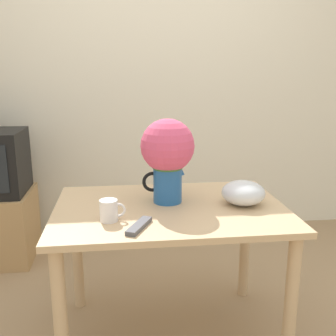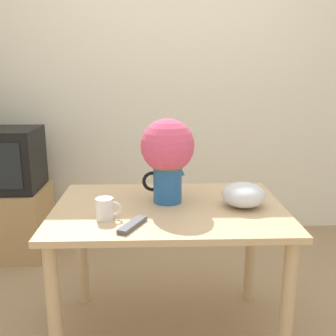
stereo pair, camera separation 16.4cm
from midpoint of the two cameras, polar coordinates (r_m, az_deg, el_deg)
wall_back at (r=3.33m, az=-3.10°, el=12.64°), size 8.00×0.05×2.60m
table at (r=1.99m, az=-2.07°, el=-8.73°), size 1.13×0.79×0.73m
flower_vase at (r=1.94m, az=-2.49°, el=2.12°), size 0.27×0.27×0.42m
coffee_mug at (r=1.78m, az=-11.14°, el=-6.11°), size 0.12×0.08×0.10m
white_bowl at (r=1.98m, az=8.55°, el=-3.60°), size 0.22×0.22×0.12m
remote_control at (r=1.70m, az=-7.02°, el=-8.39°), size 0.12×0.19×0.02m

